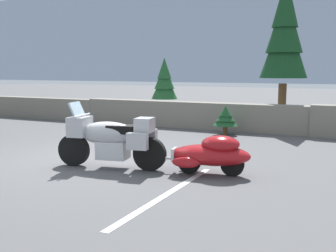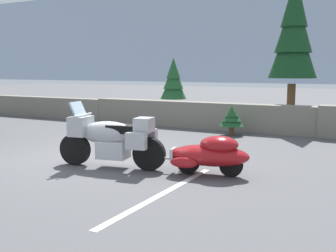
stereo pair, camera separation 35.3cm
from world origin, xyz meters
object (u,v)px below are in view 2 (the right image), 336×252
object	(u,v)px
touring_motorcycle	(110,137)
pine_tree_tall	(294,32)
car_shaped_trailer	(210,154)
pine_tree_secondary	(173,81)

from	to	relation	value
touring_motorcycle	pine_tree_tall	bearing A→B (deg)	76.42
touring_motorcycle	pine_tree_tall	world-z (taller)	pine_tree_tall
touring_motorcycle	pine_tree_tall	xyz separation A→B (m)	(1.92, 7.95, 2.65)
car_shaped_trailer	pine_tree_tall	size ratio (longest dim) A/B	0.43
pine_tree_secondary	touring_motorcycle	bearing A→B (deg)	-70.88
touring_motorcycle	pine_tree_tall	size ratio (longest dim) A/B	0.44
car_shaped_trailer	pine_tree_secondary	size ratio (longest dim) A/B	0.90
car_shaped_trailer	pine_tree_secondary	xyz separation A→B (m)	(-4.90, 7.92, 1.14)
pine_tree_tall	touring_motorcycle	bearing A→B (deg)	-103.58
pine_tree_secondary	pine_tree_tall	bearing A→B (deg)	-4.09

